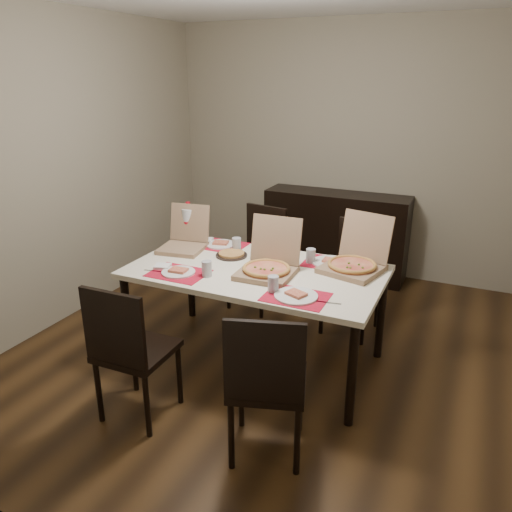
{
  "coord_description": "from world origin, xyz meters",
  "views": [
    {
      "loc": [
        1.34,
        -3.2,
        2.08
      ],
      "look_at": [
        -0.04,
        -0.17,
        0.85
      ],
      "focal_mm": 35.0,
      "sensor_mm": 36.0,
      "label": 1
    }
  ],
  "objects_px": {
    "chair_far_left": "(260,253)",
    "dining_table": "(256,278)",
    "chair_near_right": "(266,381)",
    "pizza_box_center": "(268,266)",
    "soda_bottle": "(189,225)",
    "chair_far_right": "(355,272)",
    "chair_near_left": "(129,348)",
    "sideboard": "(335,234)",
    "dip_bowl": "(282,262)"
  },
  "relations": [
    {
      "from": "chair_far_right",
      "to": "soda_bottle",
      "type": "distance_m",
      "value": 1.44
    },
    {
      "from": "dining_table",
      "to": "chair_near_right",
      "type": "distance_m",
      "value": 1.05
    },
    {
      "from": "pizza_box_center",
      "to": "chair_far_left",
      "type": "bearing_deg",
      "value": 117.24
    },
    {
      "from": "chair_near_right",
      "to": "chair_far_right",
      "type": "relative_size",
      "value": 1.0
    },
    {
      "from": "chair_far_left",
      "to": "chair_far_right",
      "type": "relative_size",
      "value": 1.0
    },
    {
      "from": "chair_near_left",
      "to": "chair_near_right",
      "type": "height_order",
      "value": "same"
    },
    {
      "from": "dip_bowl",
      "to": "soda_bottle",
      "type": "height_order",
      "value": "soda_bottle"
    },
    {
      "from": "sideboard",
      "to": "dining_table",
      "type": "bearing_deg",
      "value": -91.23
    },
    {
      "from": "dip_bowl",
      "to": "soda_bottle",
      "type": "bearing_deg",
      "value": 169.5
    },
    {
      "from": "chair_far_left",
      "to": "soda_bottle",
      "type": "relative_size",
      "value": 2.73
    },
    {
      "from": "pizza_box_center",
      "to": "soda_bottle",
      "type": "bearing_deg",
      "value": 156.77
    },
    {
      "from": "dining_table",
      "to": "chair_far_right",
      "type": "height_order",
      "value": "chair_far_right"
    },
    {
      "from": "dining_table",
      "to": "pizza_box_center",
      "type": "xyz_separation_m",
      "value": [
        0.11,
        -0.05,
        0.12
      ]
    },
    {
      "from": "chair_near_left",
      "to": "chair_far_left",
      "type": "distance_m",
      "value": 1.89
    },
    {
      "from": "sideboard",
      "to": "chair_near_right",
      "type": "xyz_separation_m",
      "value": [
        0.44,
        -2.87,
        0.06
      ]
    },
    {
      "from": "chair_near_right",
      "to": "chair_near_left",
      "type": "bearing_deg",
      "value": -177.95
    },
    {
      "from": "pizza_box_center",
      "to": "dining_table",
      "type": "bearing_deg",
      "value": 157.94
    },
    {
      "from": "chair_far_right",
      "to": "chair_near_right",
      "type": "bearing_deg",
      "value": -91.7
    },
    {
      "from": "chair_far_left",
      "to": "sideboard",
      "type": "bearing_deg",
      "value": 66.9
    },
    {
      "from": "dining_table",
      "to": "chair_near_left",
      "type": "xyz_separation_m",
      "value": [
        -0.41,
        -0.95,
        -0.17
      ]
    },
    {
      "from": "chair_near_right",
      "to": "pizza_box_center",
      "type": "bearing_deg",
      "value": 112.87
    },
    {
      "from": "dining_table",
      "to": "pizza_box_center",
      "type": "distance_m",
      "value": 0.18
    },
    {
      "from": "sideboard",
      "to": "dining_table",
      "type": "height_order",
      "value": "sideboard"
    },
    {
      "from": "chair_near_left",
      "to": "sideboard",
      "type": "bearing_deg",
      "value": 81.09
    },
    {
      "from": "chair_near_right",
      "to": "pizza_box_center",
      "type": "height_order",
      "value": "pizza_box_center"
    },
    {
      "from": "chair_far_left",
      "to": "chair_far_right",
      "type": "xyz_separation_m",
      "value": [
        0.93,
        -0.1,
        0.0
      ]
    },
    {
      "from": "sideboard",
      "to": "pizza_box_center",
      "type": "relative_size",
      "value": 3.54
    },
    {
      "from": "chair_near_right",
      "to": "soda_bottle",
      "type": "bearing_deg",
      "value": 134.91
    },
    {
      "from": "chair_near_right",
      "to": "soda_bottle",
      "type": "relative_size",
      "value": 2.73
    },
    {
      "from": "dip_bowl",
      "to": "soda_bottle",
      "type": "distance_m",
      "value": 0.92
    },
    {
      "from": "sideboard",
      "to": "chair_near_left",
      "type": "height_order",
      "value": "chair_near_left"
    },
    {
      "from": "chair_far_right",
      "to": "dip_bowl",
      "type": "height_order",
      "value": "chair_far_right"
    },
    {
      "from": "sideboard",
      "to": "chair_far_left",
      "type": "xyz_separation_m",
      "value": [
        -0.43,
        -1.02,
        0.06
      ]
    },
    {
      "from": "chair_far_left",
      "to": "chair_far_right",
      "type": "distance_m",
      "value": 0.93
    },
    {
      "from": "dining_table",
      "to": "dip_bowl",
      "type": "distance_m",
      "value": 0.23
    },
    {
      "from": "sideboard",
      "to": "chair_near_right",
      "type": "relative_size",
      "value": 1.61
    },
    {
      "from": "chair_near_left",
      "to": "soda_bottle",
      "type": "bearing_deg",
      "value": 105.22
    },
    {
      "from": "chair_near_right",
      "to": "chair_far_left",
      "type": "relative_size",
      "value": 1.0
    },
    {
      "from": "sideboard",
      "to": "chair_far_right",
      "type": "bearing_deg",
      "value": -66.25
    },
    {
      "from": "chair_far_left",
      "to": "dining_table",
      "type": "bearing_deg",
      "value": -67.29
    },
    {
      "from": "dip_bowl",
      "to": "pizza_box_center",
      "type": "bearing_deg",
      "value": -96.05
    },
    {
      "from": "dining_table",
      "to": "chair_far_left",
      "type": "distance_m",
      "value": 1.03
    },
    {
      "from": "dining_table",
      "to": "dip_bowl",
      "type": "bearing_deg",
      "value": 50.08
    },
    {
      "from": "chair_near_right",
      "to": "dip_bowl",
      "type": "distance_m",
      "value": 1.16
    },
    {
      "from": "sideboard",
      "to": "pizza_box_center",
      "type": "height_order",
      "value": "pizza_box_center"
    },
    {
      "from": "sideboard",
      "to": "dip_bowl",
      "type": "bearing_deg",
      "value": -86.98
    },
    {
      "from": "dip_bowl",
      "to": "chair_far_left",
      "type": "bearing_deg",
      "value": 124.33
    },
    {
      "from": "chair_near_left",
      "to": "soda_bottle",
      "type": "xyz_separation_m",
      "value": [
        -0.35,
        1.28,
        0.38
      ]
    },
    {
      "from": "chair_far_left",
      "to": "chair_far_right",
      "type": "bearing_deg",
      "value": -6.12
    },
    {
      "from": "dining_table",
      "to": "chair_near_right",
      "type": "bearing_deg",
      "value": -62.3
    }
  ]
}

